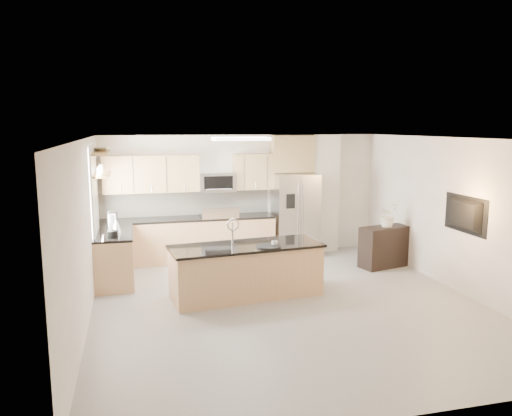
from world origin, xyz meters
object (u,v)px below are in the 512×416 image
object	(u,v)px
range	(219,237)
coffee_maker	(113,220)
refrigerator	(295,215)
cup	(275,243)
credenza	(385,247)
blender	(112,228)
microwave	(217,182)
kettle	(116,226)
bowl	(100,149)
platter	(268,246)
island	(246,270)
flower_vase	(388,209)
television	(461,215)

from	to	relation	value
range	coffee_maker	size ratio (longest dim) A/B	3.72
refrigerator	cup	distance (m)	2.77
credenza	blender	bearing A→B (deg)	167.96
microwave	kettle	distance (m)	2.44
cup	blender	xyz separation A→B (m)	(-2.56, 1.01, 0.19)
blender	cup	bearing A→B (deg)	-21.48
credenza	bowl	bearing A→B (deg)	159.32
platter	bowl	distance (m)	3.55
blender	bowl	world-z (taller)	bowl
island	cup	world-z (taller)	island
credenza	kettle	world-z (taller)	kettle
kettle	bowl	distance (m)	1.41
microwave	flower_vase	world-z (taller)	microwave
television	cup	bearing A→B (deg)	79.45
refrigerator	credenza	size ratio (longest dim) A/B	1.75
platter	credenza	bearing A→B (deg)	24.26
range	kettle	distance (m)	2.37
microwave	television	world-z (taller)	microwave
microwave	island	size ratio (longest dim) A/B	0.29
range	platter	distance (m)	2.65
microwave	refrigerator	xyz separation A→B (m)	(1.66, -0.17, -0.74)
television	blender	bearing A→B (deg)	74.29
bowl	kettle	bearing A→B (deg)	-57.97
credenza	kettle	distance (m)	5.19
microwave	bowl	bearing A→B (deg)	-158.92
island	flower_vase	world-z (taller)	flower_vase
island	kettle	world-z (taller)	island
cup	television	bearing A→B (deg)	-10.55
refrigerator	platter	bearing A→B (deg)	-116.84
refrigerator	credenza	world-z (taller)	refrigerator
blender	bowl	xyz separation A→B (m)	(-0.18, 0.81, 1.29)
range	microwave	size ratio (longest dim) A/B	1.50
refrigerator	kettle	world-z (taller)	refrigerator
refrigerator	cup	size ratio (longest dim) A/B	16.24
refrigerator	coffee_maker	size ratio (longest dim) A/B	5.81
kettle	coffee_maker	distance (m)	0.42
range	kettle	size ratio (longest dim) A/B	4.25
platter	coffee_maker	bearing A→B (deg)	142.32
credenza	television	distance (m)	2.04
flower_vase	television	bearing A→B (deg)	-78.55
coffee_maker	island	bearing A→B (deg)	-38.20
television	kettle	bearing A→B (deg)	69.97
microwave	platter	bearing A→B (deg)	-82.22
cup	refrigerator	bearing A→B (deg)	64.92
cup	bowl	size ratio (longest dim) A/B	0.27
cup	coffee_maker	xyz separation A→B (m)	(-2.58, 1.87, 0.16)
bowl	television	distance (m)	6.32
refrigerator	kettle	xyz separation A→B (m)	(-3.68, -1.06, 0.15)
blender	kettle	size ratio (longest dim) A/B	1.50
bowl	cup	bearing A→B (deg)	-33.56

